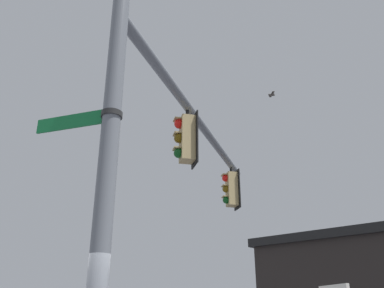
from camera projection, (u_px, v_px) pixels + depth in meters
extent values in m
cylinder|color=slate|center=(105.00, 190.00, 5.39)|extent=(0.27, 0.27, 6.63)
cylinder|color=slate|center=(200.00, 123.00, 10.14)|extent=(7.17, 4.61, 0.21)
cylinder|color=black|center=(187.00, 114.00, 9.25)|extent=(0.08, 0.08, 0.18)
cube|color=tan|center=(187.00, 139.00, 9.01)|extent=(0.36, 0.30, 1.05)
sphere|color=red|center=(179.00, 124.00, 9.11)|extent=(0.22, 0.22, 0.22)
cube|color=tan|center=(178.00, 120.00, 9.14)|extent=(0.24, 0.20, 0.03)
sphere|color=brown|center=(179.00, 138.00, 8.97)|extent=(0.22, 0.22, 0.22)
cube|color=tan|center=(178.00, 134.00, 9.01)|extent=(0.24, 0.20, 0.03)
sphere|color=#0F4C19|center=(179.00, 153.00, 8.84)|extent=(0.22, 0.22, 0.22)
cube|color=tan|center=(178.00, 149.00, 8.87)|extent=(0.24, 0.20, 0.03)
cube|color=black|center=(195.00, 140.00, 9.05)|extent=(0.54, 0.03, 1.22)
cylinder|color=black|center=(231.00, 171.00, 12.89)|extent=(0.08, 0.08, 0.18)
cube|color=tan|center=(232.00, 189.00, 12.65)|extent=(0.36, 0.30, 1.05)
sphere|color=red|center=(226.00, 178.00, 12.75)|extent=(0.22, 0.22, 0.22)
cube|color=tan|center=(225.00, 175.00, 12.78)|extent=(0.24, 0.20, 0.03)
sphere|color=brown|center=(226.00, 189.00, 12.61)|extent=(0.22, 0.22, 0.22)
cube|color=tan|center=(225.00, 186.00, 12.65)|extent=(0.24, 0.20, 0.03)
sphere|color=#0F4C19|center=(226.00, 200.00, 12.48)|extent=(0.22, 0.22, 0.22)
cube|color=tan|center=(226.00, 197.00, 12.51)|extent=(0.24, 0.20, 0.03)
cube|color=black|center=(237.00, 190.00, 12.69)|extent=(0.54, 0.03, 1.22)
cube|color=#147238|center=(69.00, 122.00, 6.03)|extent=(0.62, 0.96, 0.22)
cube|color=white|center=(69.00, 122.00, 6.03)|extent=(0.60, 0.94, 0.04)
cylinder|color=#262626|center=(112.00, 115.00, 5.82)|extent=(0.31, 0.31, 0.08)
ellipsoid|color=#4C4742|center=(272.00, 95.00, 12.80)|extent=(0.09, 0.23, 0.07)
cube|color=#4C4742|center=(271.00, 95.00, 12.82)|extent=(0.33, 0.09, 0.12)
cube|color=#4C4742|center=(272.00, 94.00, 12.78)|extent=(0.34, 0.09, 0.04)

